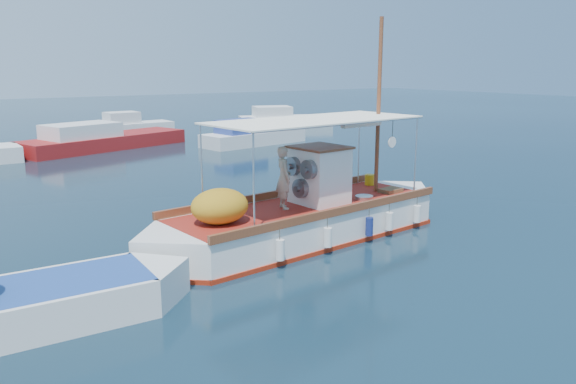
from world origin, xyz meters
TOP-DOWN VIEW (x-y plane):
  - ground at (0.00, 0.00)m, footprint 160.00×160.00m
  - fishing_caique at (-0.49, 0.29)m, footprint 10.44×3.54m
  - dinghy at (-8.31, -1.26)m, footprint 7.00×2.17m
  - bg_boat_n at (-0.21, 21.10)m, footprint 10.27×5.66m
  - bg_boat_ne at (8.11, 17.85)m, footprint 7.13×3.32m
  - bg_boat_e at (15.84, 25.99)m, footprint 7.75×4.91m
  - bg_boat_far_n at (3.82, 27.51)m, footprint 5.63×2.37m

SIDE VIEW (x-z plane):
  - ground at x=0.00m, z-range 0.00..0.00m
  - dinghy at x=-8.31m, z-range -0.50..1.21m
  - bg_boat_n at x=-0.21m, z-range -0.41..1.39m
  - bg_boat_ne at x=8.11m, z-range -0.41..1.39m
  - bg_boat_far_n at x=3.82m, z-range -0.41..1.39m
  - bg_boat_e at x=15.84m, z-range -0.41..1.39m
  - fishing_caique at x=-0.49m, z-range -2.64..3.76m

